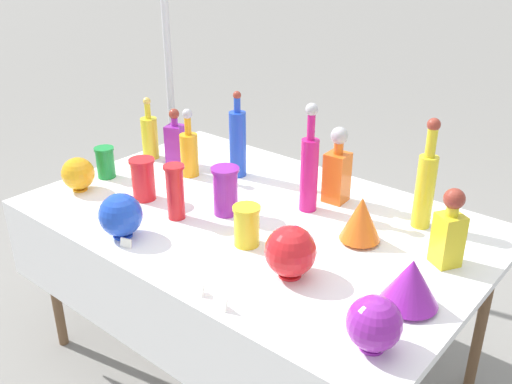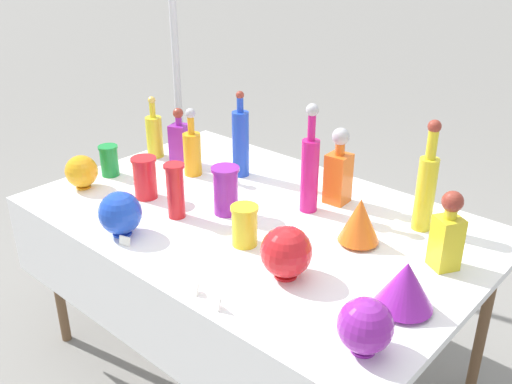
{
  "view_description": "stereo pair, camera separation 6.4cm",
  "coord_description": "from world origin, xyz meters",
  "px_view_note": "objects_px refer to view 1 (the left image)",
  "views": [
    {
      "loc": [
        1.29,
        -1.54,
        1.8
      ],
      "look_at": [
        0.0,
        0.0,
        0.86
      ],
      "focal_mm": 40.0,
      "sensor_mm": 36.0,
      "label": 1
    },
    {
      "loc": [
        1.34,
        -1.5,
        1.8
      ],
      "look_at": [
        0.0,
        0.0,
        0.86
      ],
      "focal_mm": 40.0,
      "sensor_mm": 36.0,
      "label": 2
    }
  ],
  "objects_px": {
    "canopy_pole": "(170,93)",
    "fluted_vase_1": "(411,282)",
    "slender_vase_4": "(105,161)",
    "fluted_vase_0": "(361,219)",
    "tall_bottle_3": "(189,151)",
    "slender_vase_0": "(175,190)",
    "round_bowl_0": "(121,215)",
    "tall_bottle_2": "(150,136)",
    "round_bowl_1": "(78,174)",
    "square_decanter_0": "(337,170)",
    "round_bowl_2": "(290,251)",
    "tall_bottle_0": "(309,168)",
    "square_decanter_1": "(176,141)",
    "slender_vase_2": "(225,189)",
    "tall_bottle_4": "(426,184)",
    "slender_vase_3": "(247,224)",
    "square_decanter_2": "(449,230)",
    "tall_bottle_1": "(238,142)",
    "round_bowl_3": "(374,323)",
    "slender_vase_1": "(143,178)",
    "cardboard_box_behind_left": "(342,231)"
  },
  "relations": [
    {
      "from": "fluted_vase_1",
      "to": "round_bowl_2",
      "type": "distance_m",
      "value": 0.38
    },
    {
      "from": "fluted_vase_0",
      "to": "slender_vase_2",
      "type": "bearing_deg",
      "value": -164.29
    },
    {
      "from": "tall_bottle_1",
      "to": "round_bowl_3",
      "type": "height_order",
      "value": "tall_bottle_1"
    },
    {
      "from": "tall_bottle_2",
      "to": "cardboard_box_behind_left",
      "type": "bearing_deg",
      "value": 57.53
    },
    {
      "from": "round_bowl_1",
      "to": "square_decanter_0",
      "type": "bearing_deg",
      "value": 34.47
    },
    {
      "from": "square_decanter_0",
      "to": "square_decanter_1",
      "type": "height_order",
      "value": "square_decanter_0"
    },
    {
      "from": "round_bowl_3",
      "to": "slender_vase_0",
      "type": "bearing_deg",
      "value": 169.18
    },
    {
      "from": "slender_vase_2",
      "to": "fluted_vase_1",
      "type": "distance_m",
      "value": 0.84
    },
    {
      "from": "slender_vase_4",
      "to": "fluted_vase_1",
      "type": "distance_m",
      "value": 1.5
    },
    {
      "from": "canopy_pole",
      "to": "fluted_vase_1",
      "type": "bearing_deg",
      "value": -23.09
    },
    {
      "from": "square_decanter_2",
      "to": "slender_vase_4",
      "type": "height_order",
      "value": "square_decanter_2"
    },
    {
      "from": "square_decanter_0",
      "to": "slender_vase_2",
      "type": "bearing_deg",
      "value": -125.69
    },
    {
      "from": "square_decanter_0",
      "to": "fluted_vase_1",
      "type": "distance_m",
      "value": 0.74
    },
    {
      "from": "round_bowl_1",
      "to": "cardboard_box_behind_left",
      "type": "relative_size",
      "value": 0.31
    },
    {
      "from": "tall_bottle_4",
      "to": "slender_vase_3",
      "type": "height_order",
      "value": "tall_bottle_4"
    },
    {
      "from": "fluted_vase_0",
      "to": "tall_bottle_0",
      "type": "bearing_deg",
      "value": 162.71
    },
    {
      "from": "slender_vase_1",
      "to": "canopy_pole",
      "type": "xyz_separation_m",
      "value": [
        -0.77,
        0.86,
        0.05
      ]
    },
    {
      "from": "tall_bottle_3",
      "to": "slender_vase_4",
      "type": "distance_m",
      "value": 0.38
    },
    {
      "from": "slender_vase_4",
      "to": "fluted_vase_0",
      "type": "relative_size",
      "value": 0.81
    },
    {
      "from": "round_bowl_0",
      "to": "tall_bottle_3",
      "type": "bearing_deg",
      "value": 111.46
    },
    {
      "from": "tall_bottle_4",
      "to": "round_bowl_0",
      "type": "distance_m",
      "value": 1.13
    },
    {
      "from": "cardboard_box_behind_left",
      "to": "canopy_pole",
      "type": "bearing_deg",
      "value": -159.47
    },
    {
      "from": "square_decanter_0",
      "to": "slender_vase_2",
      "type": "height_order",
      "value": "square_decanter_0"
    },
    {
      "from": "slender_vase_0",
      "to": "fluted_vase_1",
      "type": "xyz_separation_m",
      "value": [
        0.96,
        0.05,
        -0.03
      ]
    },
    {
      "from": "slender_vase_1",
      "to": "slender_vase_4",
      "type": "height_order",
      "value": "slender_vase_1"
    },
    {
      "from": "tall_bottle_4",
      "to": "cardboard_box_behind_left",
      "type": "bearing_deg",
      "value": 136.53
    },
    {
      "from": "tall_bottle_3",
      "to": "cardboard_box_behind_left",
      "type": "distance_m",
      "value": 1.21
    },
    {
      "from": "square_decanter_2",
      "to": "slender_vase_0",
      "type": "relative_size",
      "value": 1.26
    },
    {
      "from": "tall_bottle_4",
      "to": "fluted_vase_1",
      "type": "relative_size",
      "value": 2.43
    },
    {
      "from": "tall_bottle_2",
      "to": "round_bowl_0",
      "type": "relative_size",
      "value": 1.81
    },
    {
      "from": "canopy_pole",
      "to": "round_bowl_2",
      "type": "bearing_deg",
      "value": -30.42
    },
    {
      "from": "tall_bottle_0",
      "to": "round_bowl_2",
      "type": "distance_m",
      "value": 0.5
    },
    {
      "from": "slender_vase_4",
      "to": "tall_bottle_4",
      "type": "bearing_deg",
      "value": 20.31
    },
    {
      "from": "fluted_vase_0",
      "to": "tall_bottle_3",
      "type": "bearing_deg",
      "value": 178.01
    },
    {
      "from": "square_decanter_1",
      "to": "slender_vase_0",
      "type": "height_order",
      "value": "square_decanter_1"
    },
    {
      "from": "tall_bottle_2",
      "to": "canopy_pole",
      "type": "distance_m",
      "value": 0.68
    },
    {
      "from": "tall_bottle_0",
      "to": "round_bowl_1",
      "type": "xyz_separation_m",
      "value": [
        -0.86,
        -0.48,
        -0.1
      ]
    },
    {
      "from": "square_decanter_2",
      "to": "slender_vase_2",
      "type": "bearing_deg",
      "value": -166.27
    },
    {
      "from": "fluted_vase_1",
      "to": "round_bowl_1",
      "type": "relative_size",
      "value": 1.19
    },
    {
      "from": "slender_vase_0",
      "to": "round_bowl_1",
      "type": "bearing_deg",
      "value": -169.71
    },
    {
      "from": "square_decanter_1",
      "to": "round_bowl_1",
      "type": "distance_m",
      "value": 0.49
    },
    {
      "from": "slender_vase_4",
      "to": "round_bowl_1",
      "type": "bearing_deg",
      "value": -80.06
    },
    {
      "from": "tall_bottle_3",
      "to": "square_decanter_1",
      "type": "bearing_deg",
      "value": 159.14
    },
    {
      "from": "tall_bottle_2",
      "to": "round_bowl_0",
      "type": "xyz_separation_m",
      "value": [
        0.52,
        -0.59,
        -0.03
      ]
    },
    {
      "from": "tall_bottle_3",
      "to": "slender_vase_1",
      "type": "distance_m",
      "value": 0.3
    },
    {
      "from": "square_decanter_2",
      "to": "slender_vase_3",
      "type": "height_order",
      "value": "square_decanter_2"
    },
    {
      "from": "tall_bottle_3",
      "to": "slender_vase_2",
      "type": "relative_size",
      "value": 1.61
    },
    {
      "from": "slender_vase_0",
      "to": "round_bowl_0",
      "type": "height_order",
      "value": "slender_vase_0"
    },
    {
      "from": "slender_vase_4",
      "to": "fluted_vase_1",
      "type": "xyz_separation_m",
      "value": [
        1.5,
        -0.02,
        0.01
      ]
    },
    {
      "from": "slender_vase_2",
      "to": "round_bowl_2",
      "type": "distance_m",
      "value": 0.5
    }
  ]
}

